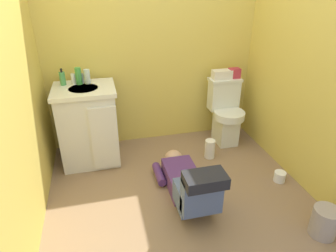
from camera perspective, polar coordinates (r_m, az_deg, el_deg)
name	(u,v)px	position (r m, az deg, el deg)	size (l,w,h in m)	color
ground_plane	(178,192)	(2.81, 1.86, -12.70)	(2.82, 3.13, 0.04)	#8C6D4E
wall_back	(152,37)	(3.29, -3.21, 16.87)	(2.48, 0.08, 2.40)	#DBC152
wall_left	(5,74)	(2.24, -29.12, 8.75)	(0.08, 2.13, 2.40)	#DBC152
wall_right	(318,54)	(2.81, 27.13, 12.33)	(0.08, 2.13, 2.40)	#DBC152
toilet	(225,112)	(3.48, 11.11, 2.60)	(0.36, 0.46, 0.75)	silver
vanity_cabinet	(89,125)	(3.12, -15.15, 0.25)	(0.60, 0.53, 0.82)	silver
faucet	(83,78)	(3.10, -16.23, 8.92)	(0.02, 0.02, 0.10)	silver
person_plumber	(188,183)	(2.60, 3.90, -10.94)	(0.39, 1.06, 0.52)	#512D6B
tissue_box	(222,74)	(3.39, 10.43, 9.82)	(0.22, 0.11, 0.10)	silver
toiletry_bag	(234,73)	(3.45, 12.75, 10.00)	(0.12, 0.09, 0.11)	#B22D3F
soap_dispenser	(62,78)	(3.09, -19.82, 8.69)	(0.06, 0.06, 0.17)	#4C9E54
bottle_white	(73,79)	(3.09, -17.91, 8.71)	(0.04, 0.04, 0.11)	white
bottle_green	(79,76)	(3.06, -16.99, 9.27)	(0.06, 0.06, 0.17)	green
bottle_clear	(87,77)	(3.06, -15.43, 9.24)	(0.06, 0.06, 0.14)	silver
trash_can	(325,222)	(2.62, 28.13, -16.12)	(0.20, 0.20, 0.24)	gray
paper_towel_roll	(210,149)	(3.23, 8.13, -4.42)	(0.11, 0.11, 0.21)	white
toilet_paper_roll	(280,177)	(3.08, 20.88, -9.16)	(0.11, 0.11, 0.10)	white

